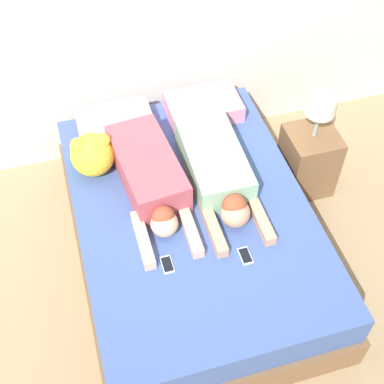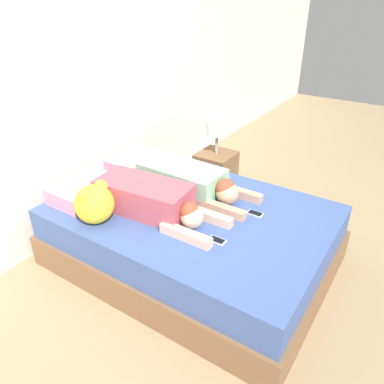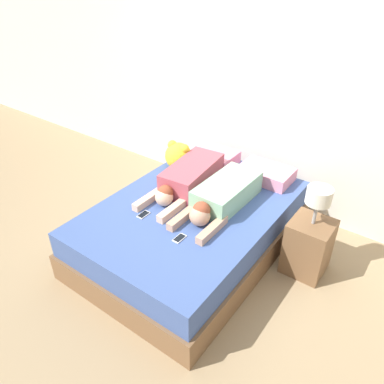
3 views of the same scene
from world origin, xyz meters
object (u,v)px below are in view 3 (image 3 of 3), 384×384
pillow_head_right (266,173)px  cell_phone_left (144,215)px  nightstand (309,243)px  person_right (222,196)px  person_left (188,178)px  pillow_head_left (212,156)px  plush_toy (178,155)px  bed (192,227)px  cell_phone_right (179,238)px

pillow_head_right → cell_phone_left: (-0.60, -1.23, -0.06)m
nightstand → person_right: bearing=-164.9°
person_left → cell_phone_left: (-0.05, -0.61, -0.11)m
person_left → pillow_head_left: bearing=100.6°
pillow_head_left → plush_toy: (-0.21, -0.35, 0.09)m
person_left → nightstand: size_ratio=1.20×
bed → person_right: 0.46m
bed → cell_phone_left: size_ratio=17.80×
person_left → plush_toy: plush_toy is taller
bed → person_left: person_left is taller
person_left → plush_toy: bearing=140.3°
person_right → plush_toy: 0.84m
person_right → cell_phone_left: person_right is taller
pillow_head_left → plush_toy: plush_toy is taller
pillow_head_right → person_right: bearing=-99.1°
cell_phone_left → plush_toy: bearing=107.7°
bed → person_left: (-0.22, 0.23, 0.38)m
pillow_head_right → plush_toy: bearing=-158.4°
bed → pillow_head_right: pillow_head_right is taller
cell_phone_left → plush_toy: 0.94m
bed → pillow_head_right: (0.33, 0.85, 0.33)m
bed → pillow_head_left: pillow_head_left is taller
bed → pillow_head_left: size_ratio=4.04×
nightstand → bed: bearing=-159.8°
pillow_head_right → nightstand: (0.69, -0.47, -0.27)m
cell_phone_left → cell_phone_right: bearing=-8.6°
cell_phone_left → cell_phone_right: same height
person_left → cell_phone_right: person_left is taller
cell_phone_left → person_left: bearing=85.6°
bed → plush_toy: plush_toy is taller
bed → plush_toy: (-0.54, 0.50, 0.42)m
pillow_head_left → cell_phone_left: (0.07, -1.23, -0.06)m
cell_phone_right → person_left: bearing=121.6°
bed → nightstand: bearing=20.2°
person_right → nightstand: nightstand is taller
bed → person_left: 0.49m
bed → person_right: size_ratio=2.09×
pillow_head_left → pillow_head_right: same height
person_left → person_right: bearing=-8.5°
bed → cell_phone_left: 0.54m
person_right → cell_phone_left: size_ratio=8.53×
pillow_head_left → plush_toy: size_ratio=1.75×
person_left → person_right: 0.45m
pillow_head_left → cell_phone_left: bearing=-86.8°
pillow_head_left → cell_phone_left: pillow_head_left is taller
cell_phone_left → nightstand: nightstand is taller
pillow_head_right → person_left: bearing=-131.6°
cell_phone_left → nightstand: (1.29, 0.76, -0.21)m
person_left → cell_phone_right: 0.81m
person_right → plush_toy: size_ratio=3.38×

